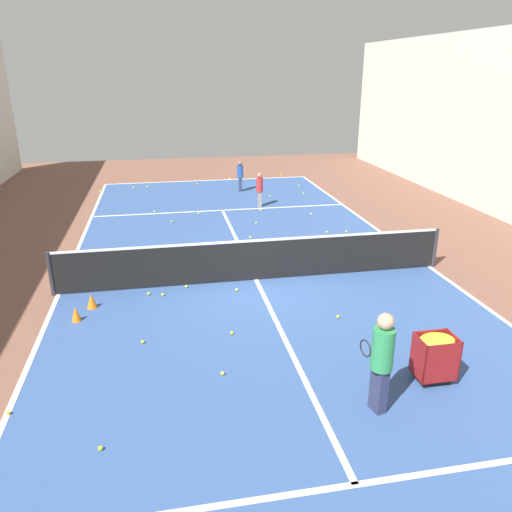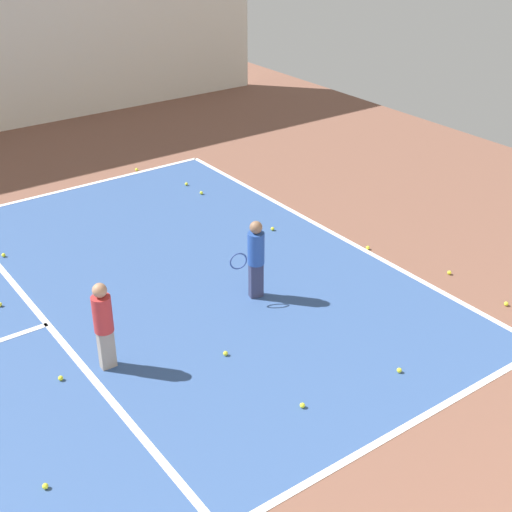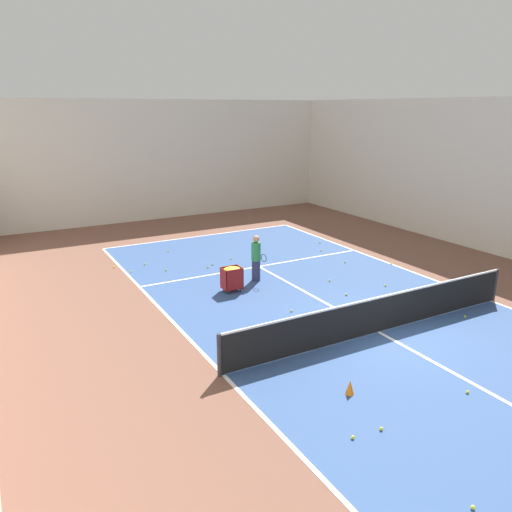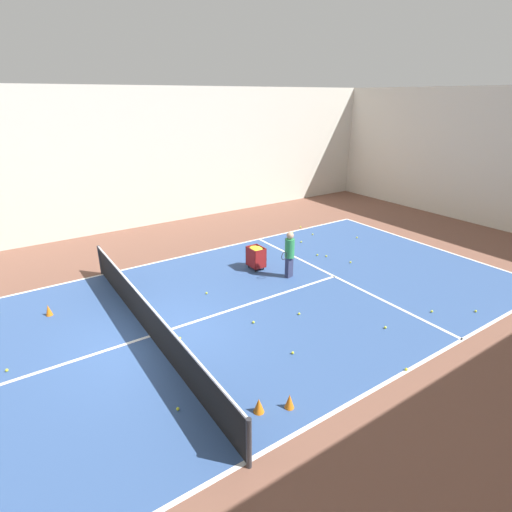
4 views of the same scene
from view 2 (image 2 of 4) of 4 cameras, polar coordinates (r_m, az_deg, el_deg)
The scene contains 18 objects.
line_baseline_near at distance 13.54m, azimuth 5.64°, elevation 2.13°, with size 9.42×0.10×0.00m, color white.
line_service_near at distance 11.12m, azimuth -16.34°, elevation -5.26°, with size 9.42×0.10×0.00m, color white.
player_near_baseline at distance 10.99m, azimuth -0.04°, elevation 0.13°, with size 0.32×0.61×1.31m.
child_midcourt at distance 9.62m, azimuth -12.13°, elevation -5.05°, with size 0.27×0.27×1.31m.
tennis_ball_2 at distance 9.17m, azimuth 3.73°, elevation -11.84°, with size 0.07×0.07×0.07m, color yellow.
tennis_ball_4 at distance 10.03m, azimuth -2.46°, elevation -7.79°, with size 0.07×0.07×0.07m, color yellow.
tennis_ball_5 at distance 11.78m, azimuth -19.81°, elevation -3.67°, with size 0.07×0.07×0.07m, color yellow.
tennis_ball_6 at distance 8.49m, azimuth -16.51°, elevation -17.24°, with size 0.07×0.07×0.07m, color yellow.
tennis_ball_7 at distance 15.51m, azimuth -5.59°, elevation 5.76°, with size 0.07×0.07×0.07m, color yellow.
tennis_ball_10 at distance 12.38m, azimuth 15.21°, elevation -1.29°, with size 0.07×0.07×0.07m, color yellow.
tennis_ball_12 at distance 11.76m, azimuth 19.38°, elevation -3.63°, with size 0.07×0.07×0.07m, color yellow.
tennis_ball_20 at distance 12.90m, azimuth 8.94°, elevation 0.66°, with size 0.07×0.07×0.07m, color yellow.
tennis_ball_21 at distance 16.46m, azimuth -9.53°, elevation 6.84°, with size 0.07×0.07×0.07m, color yellow.
tennis_ball_23 at distance 9.90m, azimuth 11.39°, elevation -8.95°, with size 0.07×0.07×0.07m, color yellow.
tennis_ball_24 at distance 9.92m, azimuth -15.36°, elevation -9.40°, with size 0.07×0.07×0.07m, color yellow.
tennis_ball_25 at distance 15.04m, azimuth -4.39°, elevation 5.06°, with size 0.07×0.07×0.07m, color yellow.
tennis_ball_32 at distance 13.43m, azimuth 1.33°, elevation 2.19°, with size 0.07×0.07×0.07m, color yellow.
tennis_ball_33 at distance 13.26m, azimuth -19.54°, elevation 0.07°, with size 0.07×0.07×0.07m, color yellow.
Camera 2 is at (-9.02, -4.02, 5.93)m, focal length 50.00 mm.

